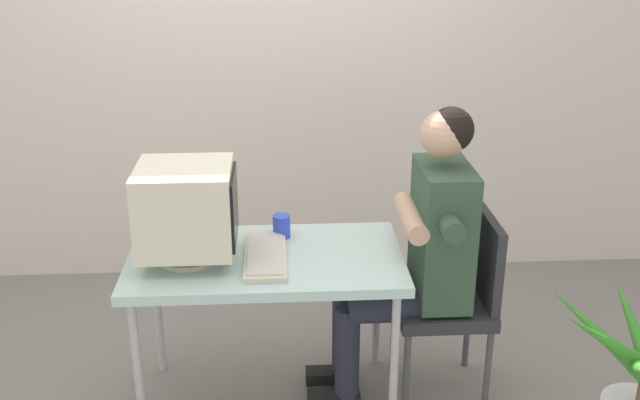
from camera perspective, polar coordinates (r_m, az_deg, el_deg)
name	(u,v)px	position (r m, az deg, el deg)	size (l,w,h in m)	color
ground_plane	(270,399)	(3.54, -3.90, -15.14)	(12.00, 12.00, 0.00)	gray
wall_back	(317,27)	(4.30, -0.22, 13.27)	(8.00, 0.10, 3.00)	beige
desk	(266,268)	(3.19, -4.21, -5.24)	(1.17, 0.67, 0.74)	#B7B7BC
crt_monitor	(187,209)	(3.07, -10.27, -0.67)	(0.40, 0.37, 0.41)	beige
keyboard	(265,255)	(3.13, -4.32, -4.24)	(0.18, 0.48, 0.03)	beige
office_chair	(456,294)	(3.40, 10.48, -7.15)	(0.42, 0.42, 0.87)	#4C4C51
person_seated	(419,246)	(3.25, 7.66, -3.58)	(0.70, 0.59, 1.37)	#334C38
desk_mug	(282,226)	(3.32, -2.99, -2.01)	(0.08, 0.09, 0.10)	blue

